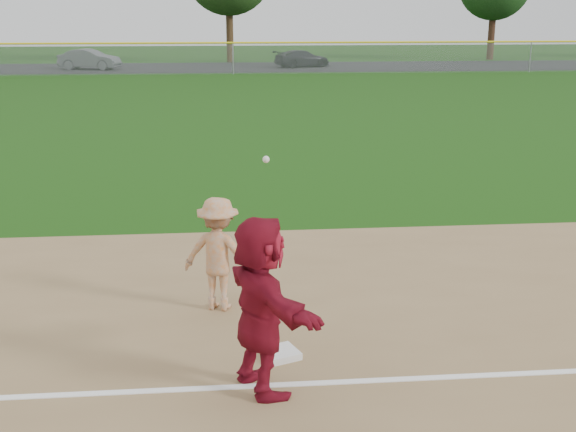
{
  "coord_description": "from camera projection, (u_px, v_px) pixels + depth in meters",
  "views": [
    {
      "loc": [
        -0.88,
        -7.9,
        3.99
      ],
      "look_at": [
        0.0,
        1.5,
        1.3
      ],
      "focal_mm": 45.0,
      "sensor_mm": 36.0,
      "label": 1
    }
  ],
  "objects": [
    {
      "name": "ground",
      "position": [
        299.0,
        353.0,
        8.74
      ],
      "size": [
        160.0,
        160.0,
        0.0
      ],
      "primitive_type": "plane",
      "color": "#17420C",
      "rests_on": "ground"
    },
    {
      "name": "foul_line",
      "position": [
        307.0,
        384.0,
        7.97
      ],
      "size": [
        60.0,
        0.1,
        0.01
      ],
      "primitive_type": "cube",
      "color": "white",
      "rests_on": "infield_dirt"
    },
    {
      "name": "parking_asphalt",
      "position": [
        232.0,
        67.0,
        52.78
      ],
      "size": [
        120.0,
        10.0,
        0.01
      ],
      "primitive_type": "cube",
      "color": "black",
      "rests_on": "ground"
    },
    {
      "name": "first_base",
      "position": [
        281.0,
        354.0,
        8.58
      ],
      "size": [
        0.49,
        0.49,
        0.09
      ],
      "primitive_type": "cube",
      "rotation": [
        0.0,
        0.0,
        0.37
      ],
      "color": "white",
      "rests_on": "infield_dirt"
    },
    {
      "name": "base_runner",
      "position": [
        261.0,
        305.0,
        7.61
      ],
      "size": [
        1.21,
        1.9,
        1.96
      ],
      "primitive_type": "imported",
      "rotation": [
        0.0,
        0.0,
        1.95
      ],
      "color": "maroon",
      "rests_on": "infield_dirt"
    },
    {
      "name": "car_mid",
      "position": [
        90.0,
        59.0,
        50.58
      ],
      "size": [
        4.49,
        2.52,
        1.4
      ],
      "primitive_type": "imported",
      "rotation": [
        0.0,
        0.0,
        1.31
      ],
      "color": "#52555A",
      "rests_on": "parking_asphalt"
    },
    {
      "name": "car_right",
      "position": [
        302.0,
        59.0,
        52.83
      ],
      "size": [
        4.49,
        3.1,
        1.21
      ],
      "primitive_type": "imported",
      "rotation": [
        0.0,
        0.0,
        1.95
      ],
      "color": "black",
      "rests_on": "parking_asphalt"
    },
    {
      "name": "first_base_play",
      "position": [
        219.0,
        254.0,
        9.8
      ],
      "size": [
        1.24,
        1.08,
        2.25
      ],
      "color": "#A2A2A4",
      "rests_on": "infield_dirt"
    },
    {
      "name": "outfield_fence",
      "position": [
        233.0,
        43.0,
        46.5
      ],
      "size": [
        110.0,
        0.12,
        110.0
      ],
      "color": "#999EA0",
      "rests_on": "ground"
    }
  ]
}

